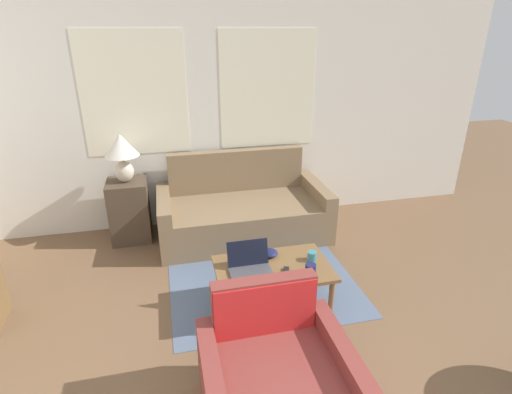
# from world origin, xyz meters

# --- Properties ---
(wall_back) EXTENTS (6.86, 0.06, 2.60)m
(wall_back) POSITION_xyz_m (-0.00, 3.97, 1.31)
(wall_back) COLOR white
(wall_back) RESTS_ON ground_plane
(rug) EXTENTS (1.70, 2.02, 0.01)m
(rug) POSITION_xyz_m (0.22, 2.77, 0.00)
(rug) COLOR slate
(rug) RESTS_ON ground_plane
(couch) EXTENTS (1.86, 0.92, 0.90)m
(couch) POSITION_xyz_m (0.24, 3.50, 0.26)
(couch) COLOR #846B4C
(couch) RESTS_ON ground_plane
(armchair) EXTENTS (0.85, 0.80, 0.81)m
(armchair) POSITION_xyz_m (-0.04, 1.09, 0.26)
(armchair) COLOR brown
(armchair) RESTS_ON ground_plane
(side_table) EXTENTS (0.42, 0.42, 0.69)m
(side_table) POSITION_xyz_m (-1.00, 3.65, 0.34)
(side_table) COLOR #4C3D2D
(side_table) RESTS_ON ground_plane
(table_lamp) EXTENTS (0.35, 0.35, 0.52)m
(table_lamp) POSITION_xyz_m (-1.00, 3.65, 1.02)
(table_lamp) COLOR beige
(table_lamp) RESTS_ON side_table
(coffee_table) EXTENTS (0.94, 0.59, 0.40)m
(coffee_table) POSITION_xyz_m (0.22, 2.12, 0.35)
(coffee_table) COLOR brown
(coffee_table) RESTS_ON ground_plane
(laptop) EXTENTS (0.34, 0.27, 0.22)m
(laptop) POSITION_xyz_m (0.02, 2.11, 0.45)
(laptop) COLOR #47474C
(laptop) RESTS_ON coffee_table
(cup_navy) EXTENTS (0.08, 0.08, 0.08)m
(cup_navy) POSITION_xyz_m (0.02, 2.32, 0.44)
(cup_navy) COLOR #191E4C
(cup_navy) RESTS_ON coffee_table
(cup_yellow) EXTENTS (0.08, 0.08, 0.08)m
(cup_yellow) POSITION_xyz_m (0.57, 2.15, 0.44)
(cup_yellow) COLOR teal
(cup_yellow) RESTS_ON coffee_table
(cup_white) EXTENTS (0.09, 0.09, 0.08)m
(cup_white) POSITION_xyz_m (0.49, 1.97, 0.44)
(cup_white) COLOR #191E4C
(cup_white) RESTS_ON coffee_table
(snack_bowl) EXTENTS (0.14, 0.14, 0.05)m
(snack_bowl) POSITION_xyz_m (0.24, 2.30, 0.42)
(snack_bowl) COLOR #191E4C
(snack_bowl) RESTS_ON coffee_table
(tv_remote) EXTENTS (0.09, 0.16, 0.02)m
(tv_remote) POSITION_xyz_m (0.30, 2.00, 0.41)
(tv_remote) COLOR black
(tv_remote) RESTS_ON coffee_table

